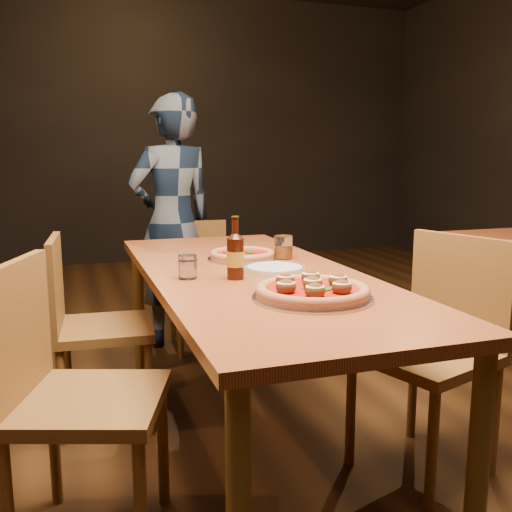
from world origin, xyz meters
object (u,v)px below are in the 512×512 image
object	(u,v)px
pizza_margherita	(242,255)
diner	(172,222)
chair_main_nw	(89,399)
plate_stack	(275,269)
amber_glass	(283,247)
chair_end	(202,284)
chair_main_sw	(104,327)
table_main	(252,289)
water_glass	(188,267)
chair_main_e	(425,353)
pizza_meatball	(313,290)
beer_bottle	(235,257)

from	to	relation	value
pizza_margherita	diner	distance (m)	1.20
chair_main_nw	plate_stack	xyz separation A→B (m)	(0.73, 0.34, 0.29)
amber_glass	chair_end	bearing A→B (deg)	96.61
chair_end	plate_stack	xyz separation A→B (m)	(-0.02, -1.35, 0.35)
chair_main_sw	amber_glass	xyz separation A→B (m)	(0.77, -0.21, 0.35)
pizza_margherita	table_main	bearing A→B (deg)	-98.81
chair_main_nw	chair_end	world-z (taller)	chair_main_nw
chair_main_nw	water_glass	distance (m)	0.60
chair_main_e	pizza_meatball	size ratio (longest dim) A/B	2.42
pizza_meatball	plate_stack	xyz separation A→B (m)	(0.03, 0.43, -0.02)
chair_end	chair_main_sw	bearing A→B (deg)	-124.37
water_glass	plate_stack	bearing A→B (deg)	1.22
chair_end	beer_bottle	world-z (taller)	beer_bottle
chair_main_e	water_glass	size ratio (longest dim) A/B	10.75
pizza_meatball	beer_bottle	bearing A→B (deg)	112.37
amber_glass	table_main	bearing A→B (deg)	-134.02
chair_end	diner	xyz separation A→B (m)	(-0.15, 0.16, 0.38)
chair_end	diner	world-z (taller)	diner
chair_end	plate_stack	bearing A→B (deg)	-88.13
amber_glass	diner	xyz separation A→B (m)	(-0.27, 1.24, -0.01)
diner	plate_stack	bearing A→B (deg)	78.92
chair_main_nw	pizza_meatball	xyz separation A→B (m)	(0.70, -0.09, 0.31)
pizza_margherita	plate_stack	xyz separation A→B (m)	(0.04, -0.31, -0.01)
chair_main_nw	chair_main_sw	bearing A→B (deg)	11.85
chair_main_sw	diner	size ratio (longest dim) A/B	0.57
chair_main_sw	beer_bottle	bearing A→B (deg)	-136.91
table_main	chair_main_e	size ratio (longest dim) A/B	2.12
chair_main_sw	pizza_meatball	distance (m)	1.14
chair_end	pizza_margherita	world-z (taller)	chair_end
pizza_margherita	chair_main_sw	bearing A→B (deg)	163.83
table_main	water_glass	size ratio (longest dim) A/B	22.81
pizza_meatball	water_glass	xyz separation A→B (m)	(-0.32, 0.43, 0.02)
pizza_meatball	amber_glass	world-z (taller)	amber_glass
pizza_meatball	table_main	bearing A→B (deg)	95.72
water_glass	chair_main_e	bearing A→B (deg)	-20.71
water_glass	amber_glass	size ratio (longest dim) A/B	0.86
beer_bottle	pizza_margherita	bearing A→B (deg)	69.45
water_glass	amber_glass	bearing A→B (deg)	29.74
pizza_meatball	plate_stack	world-z (taller)	pizza_meatball
plate_stack	chair_end	bearing A→B (deg)	89.31
chair_main_e	amber_glass	size ratio (longest dim) A/B	9.21
beer_bottle	chair_main_nw	bearing A→B (deg)	-153.52
chair_main_nw	pizza_meatball	distance (m)	0.77
pizza_meatball	pizza_margherita	bearing A→B (deg)	90.49
chair_main_e	plate_stack	size ratio (longest dim) A/B	4.01
table_main	chair_end	bearing A→B (deg)	85.77
pizza_meatball	pizza_margherita	world-z (taller)	pizza_meatball
amber_glass	chair_main_e	bearing A→B (deg)	-60.05
table_main	water_glass	xyz separation A→B (m)	(-0.27, -0.05, 0.12)
chair_main_nw	plate_stack	distance (m)	0.86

